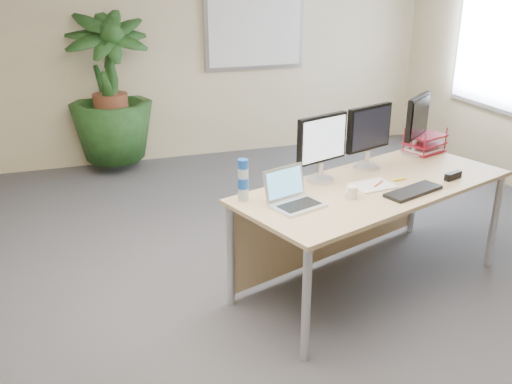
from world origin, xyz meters
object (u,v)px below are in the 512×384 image
object	(u,v)px
monitor_left	(322,144)
monitor_right	(369,133)
desk	(361,202)
laptop	(292,196)
floor_plant	(111,109)

from	to	relation	value
monitor_left	monitor_right	world-z (taller)	same
desk	laptop	xyz separation A→B (m)	(-0.67, -0.27, 0.24)
monitor_left	monitor_right	distance (m)	0.49
monitor_left	laptop	bearing A→B (deg)	-135.98
monitor_right	laptop	distance (m)	1.00
floor_plant	monitor_left	bearing A→B (deg)	-68.30
desk	monitor_left	bearing A→B (deg)	164.38
floor_plant	laptop	size ratio (longest dim) A/B	3.70
desk	monitor_left	world-z (taller)	monitor_left
monitor_right	floor_plant	bearing A→B (deg)	119.99
desk	laptop	bearing A→B (deg)	-158.38
floor_plant	laptop	world-z (taller)	floor_plant
floor_plant	monitor_left	world-z (taller)	floor_plant
desk	monitor_right	distance (m)	0.55
desk	monitor_right	bearing A→B (deg)	56.64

